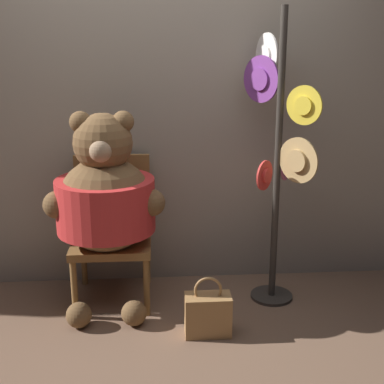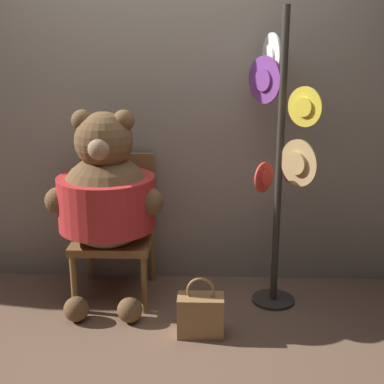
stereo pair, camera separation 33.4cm
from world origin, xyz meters
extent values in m
plane|color=brown|center=(0.00, 0.00, 0.00)|extent=(14.00, 14.00, 0.00)
cube|color=gray|center=(0.00, 0.78, 1.12)|extent=(8.00, 0.10, 2.24)
cylinder|color=olive|center=(-0.55, 0.19, 0.19)|extent=(0.04, 0.04, 0.38)
cylinder|color=olive|center=(-0.11, 0.19, 0.19)|extent=(0.04, 0.04, 0.38)
cylinder|color=olive|center=(-0.55, 0.66, 0.19)|extent=(0.04, 0.04, 0.38)
cylinder|color=olive|center=(-0.11, 0.66, 0.19)|extent=(0.04, 0.04, 0.38)
cube|color=olive|center=(-0.33, 0.42, 0.41)|extent=(0.51, 0.53, 0.05)
cube|color=olive|center=(-0.33, 0.67, 0.68)|extent=(0.51, 0.04, 0.50)
sphere|color=brown|center=(-0.35, 0.34, 0.69)|extent=(0.60, 0.60, 0.60)
cylinder|color=red|center=(-0.35, 0.34, 0.69)|extent=(0.61, 0.61, 0.33)
sphere|color=brown|center=(-0.35, 0.34, 1.08)|extent=(0.36, 0.36, 0.36)
sphere|color=brown|center=(-0.48, 0.34, 1.20)|extent=(0.13, 0.13, 0.13)
sphere|color=brown|center=(-0.22, 0.34, 1.20)|extent=(0.13, 0.13, 0.13)
sphere|color=#997A5B|center=(-0.35, 0.19, 1.06)|extent=(0.13, 0.13, 0.13)
sphere|color=brown|center=(-0.64, 0.27, 0.72)|extent=(0.17, 0.17, 0.17)
sphere|color=brown|center=(-0.06, 0.27, 0.72)|extent=(0.17, 0.17, 0.17)
sphere|color=brown|center=(-0.52, 0.07, 0.08)|extent=(0.16, 0.16, 0.16)
sphere|color=brown|center=(-0.18, 0.07, 0.08)|extent=(0.16, 0.16, 0.16)
cylinder|color=#332D28|center=(0.73, 0.36, 0.01)|extent=(0.28, 0.28, 0.02)
cylinder|color=#332D28|center=(0.73, 0.36, 0.94)|extent=(0.04, 0.04, 1.87)
cylinder|color=red|center=(0.62, 0.24, 0.88)|extent=(0.13, 0.15, 0.18)
cylinder|color=red|center=(0.62, 0.24, 0.88)|extent=(0.09, 0.10, 0.09)
cylinder|color=silver|center=(0.67, 0.56, 1.58)|extent=(0.09, 0.27, 0.28)
cylinder|color=silver|center=(0.67, 0.56, 1.58)|extent=(0.08, 0.14, 0.13)
cylinder|color=yellow|center=(0.84, 0.25, 1.30)|extent=(0.17, 0.17, 0.23)
cylinder|color=yellow|center=(0.84, 0.25, 1.30)|extent=(0.11, 0.11, 0.11)
cylinder|color=#7A388E|center=(0.63, 0.50, 1.44)|extent=(0.18, 0.24, 0.29)
cylinder|color=#7A388E|center=(0.63, 0.50, 1.44)|extent=(0.11, 0.14, 0.14)
cylinder|color=#D16693|center=(0.83, 0.53, 0.87)|extent=(0.11, 0.18, 0.20)
cylinder|color=#D16693|center=(0.83, 0.53, 0.87)|extent=(0.11, 0.12, 0.09)
cylinder|color=tan|center=(0.83, 0.24, 0.97)|extent=(0.18, 0.23, 0.28)
cylinder|color=tan|center=(0.83, 0.24, 0.97)|extent=(0.13, 0.14, 0.13)
cube|color=#A87A47|center=(0.25, -0.06, 0.12)|extent=(0.27, 0.15, 0.25)
torus|color=#A87A47|center=(0.25, -0.06, 0.28)|extent=(0.16, 0.02, 0.16)
camera|label=1|loc=(-0.04, -2.85, 1.70)|focal=50.00mm
camera|label=2|loc=(0.29, -2.86, 1.70)|focal=50.00mm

